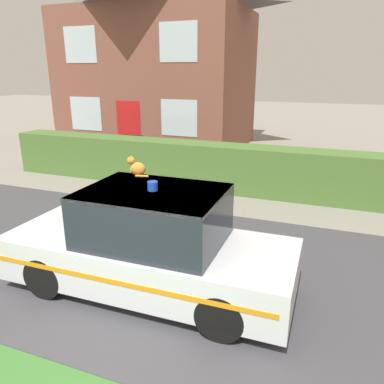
{
  "coord_description": "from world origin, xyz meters",
  "views": [
    {
      "loc": [
        2.23,
        -1.97,
        3.16
      ],
      "look_at": [
        -0.11,
        4.12,
        1.05
      ],
      "focal_mm": 35.0,
      "sensor_mm": 36.0,
      "label": 1
    }
  ],
  "objects_px": {
    "police_car": "(150,246)",
    "wheelie_bin": "(130,155)",
    "cat": "(136,168)",
    "house_left": "(159,51)"
  },
  "relations": [
    {
      "from": "police_car",
      "to": "cat",
      "type": "xyz_separation_m",
      "value": [
        -0.28,
        0.2,
        1.1
      ]
    },
    {
      "from": "police_car",
      "to": "cat",
      "type": "distance_m",
      "value": 1.16
    },
    {
      "from": "house_left",
      "to": "wheelie_bin",
      "type": "relative_size",
      "value": 6.49
    },
    {
      "from": "cat",
      "to": "house_left",
      "type": "distance_m",
      "value": 11.74
    },
    {
      "from": "police_car",
      "to": "wheelie_bin",
      "type": "height_order",
      "value": "police_car"
    },
    {
      "from": "cat",
      "to": "wheelie_bin",
      "type": "bearing_deg",
      "value": -71.82
    },
    {
      "from": "cat",
      "to": "house_left",
      "type": "height_order",
      "value": "house_left"
    },
    {
      "from": "police_car",
      "to": "wheelie_bin",
      "type": "distance_m",
      "value": 6.98
    },
    {
      "from": "police_car",
      "to": "house_left",
      "type": "xyz_separation_m",
      "value": [
        -4.97,
        10.76,
        3.22
      ]
    },
    {
      "from": "police_car",
      "to": "cat",
      "type": "relative_size",
      "value": 12.48
    }
  ]
}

